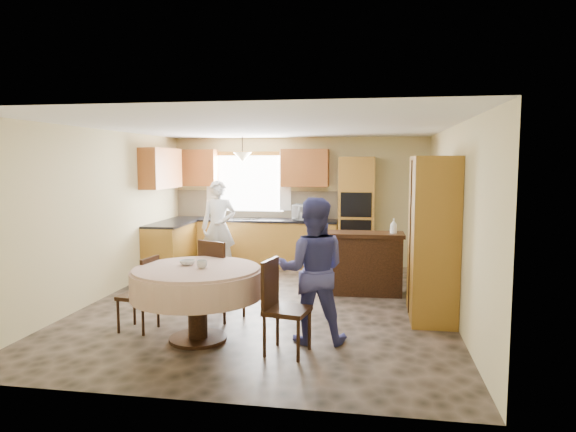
# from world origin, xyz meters

# --- Properties ---
(floor) EXTENTS (5.00, 6.00, 0.01)m
(floor) POSITION_xyz_m (0.00, 0.00, 0.00)
(floor) COLOR brown
(floor) RESTS_ON ground
(ceiling) EXTENTS (5.00, 6.00, 0.01)m
(ceiling) POSITION_xyz_m (0.00, 0.00, 2.50)
(ceiling) COLOR white
(ceiling) RESTS_ON wall_back
(wall_back) EXTENTS (5.00, 0.02, 2.50)m
(wall_back) POSITION_xyz_m (0.00, 3.00, 1.25)
(wall_back) COLOR #CFC084
(wall_back) RESTS_ON floor
(wall_front) EXTENTS (5.00, 0.02, 2.50)m
(wall_front) POSITION_xyz_m (0.00, -3.00, 1.25)
(wall_front) COLOR #CFC084
(wall_front) RESTS_ON floor
(wall_left) EXTENTS (0.02, 6.00, 2.50)m
(wall_left) POSITION_xyz_m (-2.50, 0.00, 1.25)
(wall_left) COLOR #CFC084
(wall_left) RESTS_ON floor
(wall_right) EXTENTS (0.02, 6.00, 2.50)m
(wall_right) POSITION_xyz_m (2.50, 0.00, 1.25)
(wall_right) COLOR #CFC084
(wall_right) RESTS_ON floor
(window) EXTENTS (1.40, 0.03, 1.10)m
(window) POSITION_xyz_m (-1.00, 2.98, 1.60)
(window) COLOR white
(window) RESTS_ON wall_back
(curtain_left) EXTENTS (0.22, 0.02, 1.15)m
(curtain_left) POSITION_xyz_m (-1.75, 2.93, 1.65)
(curtain_left) COLOR white
(curtain_left) RESTS_ON wall_back
(curtain_right) EXTENTS (0.22, 0.02, 1.15)m
(curtain_right) POSITION_xyz_m (-0.25, 2.93, 1.65)
(curtain_right) COLOR white
(curtain_right) RESTS_ON wall_back
(base_cab_back) EXTENTS (3.30, 0.60, 0.88)m
(base_cab_back) POSITION_xyz_m (-0.85, 2.70, 0.44)
(base_cab_back) COLOR gold
(base_cab_back) RESTS_ON floor
(counter_back) EXTENTS (3.30, 0.64, 0.04)m
(counter_back) POSITION_xyz_m (-0.85, 2.70, 0.90)
(counter_back) COLOR black
(counter_back) RESTS_ON base_cab_back
(base_cab_left) EXTENTS (0.60, 1.20, 0.88)m
(base_cab_left) POSITION_xyz_m (-2.20, 1.80, 0.44)
(base_cab_left) COLOR gold
(base_cab_left) RESTS_ON floor
(counter_left) EXTENTS (0.64, 1.20, 0.04)m
(counter_left) POSITION_xyz_m (-2.20, 1.80, 0.90)
(counter_left) COLOR black
(counter_left) RESTS_ON base_cab_left
(backsplash) EXTENTS (3.30, 0.02, 0.55)m
(backsplash) POSITION_xyz_m (-0.85, 2.99, 1.18)
(backsplash) COLOR beige
(backsplash) RESTS_ON wall_back
(wall_cab_left) EXTENTS (0.85, 0.33, 0.72)m
(wall_cab_left) POSITION_xyz_m (-2.05, 2.83, 1.91)
(wall_cab_left) COLOR #BE672F
(wall_cab_left) RESTS_ON wall_back
(wall_cab_right) EXTENTS (0.90, 0.33, 0.72)m
(wall_cab_right) POSITION_xyz_m (0.15, 2.83, 1.91)
(wall_cab_right) COLOR #BE672F
(wall_cab_right) RESTS_ON wall_back
(wall_cab_side) EXTENTS (0.33, 1.20, 0.72)m
(wall_cab_side) POSITION_xyz_m (-2.33, 1.80, 1.91)
(wall_cab_side) COLOR #BE672F
(wall_cab_side) RESTS_ON wall_left
(oven_tower) EXTENTS (0.66, 0.62, 2.12)m
(oven_tower) POSITION_xyz_m (1.15, 2.69, 1.06)
(oven_tower) COLOR gold
(oven_tower) RESTS_ON floor
(oven_upper) EXTENTS (0.56, 0.01, 0.45)m
(oven_upper) POSITION_xyz_m (1.15, 2.38, 1.25)
(oven_upper) COLOR black
(oven_upper) RESTS_ON oven_tower
(oven_lower) EXTENTS (0.56, 0.01, 0.45)m
(oven_lower) POSITION_xyz_m (1.15, 2.38, 0.75)
(oven_lower) COLOR black
(oven_lower) RESTS_ON oven_tower
(pendant) EXTENTS (0.36, 0.36, 0.18)m
(pendant) POSITION_xyz_m (-1.00, 2.50, 2.12)
(pendant) COLOR beige
(pendant) RESTS_ON ceiling
(sideboard) EXTENTS (1.26, 0.55, 0.89)m
(sideboard) POSITION_xyz_m (1.31, 0.86, 0.45)
(sideboard) COLOR #351C0E
(sideboard) RESTS_ON floor
(space_heater) EXTENTS (0.40, 0.29, 0.53)m
(space_heater) POSITION_xyz_m (2.20, 1.13, 0.26)
(space_heater) COLOR black
(space_heater) RESTS_ON floor
(cupboard) EXTENTS (0.55, 1.10, 2.10)m
(cupboard) POSITION_xyz_m (2.22, -0.23, 1.05)
(cupboard) COLOR gold
(cupboard) RESTS_ON floor
(dining_table) EXTENTS (1.47, 1.47, 0.84)m
(dining_table) POSITION_xyz_m (-0.48, -1.56, 0.66)
(dining_table) COLOR #351C0E
(dining_table) RESTS_ON floor
(chair_left) EXTENTS (0.44, 0.44, 0.90)m
(chair_left) POSITION_xyz_m (-1.24, -1.34, 0.50)
(chair_left) COLOR #351C0E
(chair_left) RESTS_ON floor
(chair_back) EXTENTS (0.59, 0.59, 1.04)m
(chair_back) POSITION_xyz_m (-0.48, -0.77, 0.57)
(chair_back) COLOR #351C0E
(chair_back) RESTS_ON floor
(chair_right) EXTENTS (0.51, 0.51, 1.00)m
(chair_right) POSITION_xyz_m (0.51, -1.78, 0.55)
(chair_right) COLOR #351C0E
(chair_right) RESTS_ON floor
(framed_picture) EXTENTS (0.06, 0.55, 0.45)m
(framed_picture) POSITION_xyz_m (2.47, 1.58, 1.54)
(framed_picture) COLOR gold
(framed_picture) RESTS_ON wall_right
(microwave) EXTENTS (0.57, 0.41, 0.30)m
(microwave) POSITION_xyz_m (0.23, 2.65, 1.07)
(microwave) COLOR silver
(microwave) RESTS_ON counter_back
(person_sink) EXTENTS (0.67, 0.49, 1.70)m
(person_sink) POSITION_xyz_m (-1.28, 1.85, 0.85)
(person_sink) COLOR silver
(person_sink) RESTS_ON floor
(person_dining) EXTENTS (0.85, 0.69, 1.63)m
(person_dining) POSITION_xyz_m (0.80, -1.37, 0.82)
(person_dining) COLOR #3D3F86
(person_dining) RESTS_ON floor
(bowl_sideboard) EXTENTS (0.30, 0.30, 0.06)m
(bowl_sideboard) POSITION_xyz_m (1.11, 0.86, 0.92)
(bowl_sideboard) COLOR #B2B2B2
(bowl_sideboard) RESTS_ON sideboard
(bottle_sideboard) EXTENTS (0.13, 0.13, 0.28)m
(bottle_sideboard) POSITION_xyz_m (1.77, 0.86, 1.03)
(bottle_sideboard) COLOR silver
(bottle_sideboard) RESTS_ON sideboard
(cup_table) EXTENTS (0.15, 0.15, 0.09)m
(cup_table) POSITION_xyz_m (-0.41, -1.61, 0.89)
(cup_table) COLOR #B2B2B2
(cup_table) RESTS_ON dining_table
(bowl_table) EXTENTS (0.23, 0.23, 0.06)m
(bowl_table) POSITION_xyz_m (-0.64, -1.45, 0.87)
(bowl_table) COLOR #B2B2B2
(bowl_table) RESTS_ON dining_table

